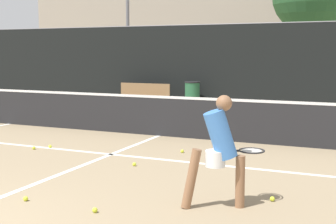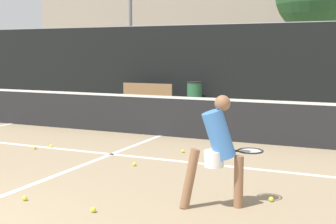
# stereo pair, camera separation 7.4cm
# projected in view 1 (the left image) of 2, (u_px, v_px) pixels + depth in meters

# --- Properties ---
(court_service_line) EXTENTS (8.25, 0.10, 0.01)m
(court_service_line) POSITION_uv_depth(u_px,v_px,m) (111.00, 154.00, 9.00)
(court_service_line) COLOR white
(court_service_line) RESTS_ON ground
(court_center_mark) EXTENTS (0.10, 6.42, 0.01)m
(court_center_mark) POSITION_uv_depth(u_px,v_px,m) (81.00, 166.00, 8.08)
(court_center_mark) COLOR white
(court_center_mark) RESTS_ON ground
(net) EXTENTS (11.09, 0.09, 1.07)m
(net) POSITION_uv_depth(u_px,v_px,m) (159.00, 114.00, 10.93)
(net) COLOR slate
(net) RESTS_ON ground
(fence_back) EXTENTS (24.00, 0.06, 2.90)m
(fence_back) POSITION_uv_depth(u_px,v_px,m) (226.00, 67.00, 15.74)
(fence_back) COLOR black
(fence_back) RESTS_ON ground
(player_practicing) EXTENTS (1.00, 0.90, 1.44)m
(player_practicing) POSITION_uv_depth(u_px,v_px,m) (220.00, 147.00, 5.85)
(player_practicing) COLOR #8C6042
(player_practicing) RESTS_ON ground
(tennis_ball_scattered_1) EXTENTS (0.07, 0.07, 0.07)m
(tennis_ball_scattered_1) POSITION_uv_depth(u_px,v_px,m) (34.00, 148.00, 9.45)
(tennis_ball_scattered_1) COLOR #D1E033
(tennis_ball_scattered_1) RESTS_ON ground
(tennis_ball_scattered_2) EXTENTS (0.07, 0.07, 0.07)m
(tennis_ball_scattered_2) POSITION_uv_depth(u_px,v_px,m) (272.00, 199.00, 6.18)
(tennis_ball_scattered_2) COLOR #D1E033
(tennis_ball_scattered_2) RESTS_ON ground
(tennis_ball_scattered_3) EXTENTS (0.07, 0.07, 0.07)m
(tennis_ball_scattered_3) POSITION_uv_depth(u_px,v_px,m) (26.00, 199.00, 6.19)
(tennis_ball_scattered_3) COLOR #D1E033
(tennis_ball_scattered_3) RESTS_ON ground
(tennis_ball_scattered_4) EXTENTS (0.07, 0.07, 0.07)m
(tennis_ball_scattered_4) POSITION_uv_depth(u_px,v_px,m) (50.00, 146.00, 9.59)
(tennis_ball_scattered_4) COLOR #D1E033
(tennis_ball_scattered_4) RESTS_ON ground
(tennis_ball_scattered_7) EXTENTS (0.07, 0.07, 0.07)m
(tennis_ball_scattered_7) POSITION_uv_depth(u_px,v_px,m) (95.00, 210.00, 5.74)
(tennis_ball_scattered_7) COLOR #D1E033
(tennis_ball_scattered_7) RESTS_ON ground
(tennis_ball_scattered_8) EXTENTS (0.07, 0.07, 0.07)m
(tennis_ball_scattered_8) POSITION_uv_depth(u_px,v_px,m) (182.00, 151.00, 9.13)
(tennis_ball_scattered_8) COLOR #D1E033
(tennis_ball_scattered_8) RESTS_ON ground
(tennis_ball_scattered_9) EXTENTS (0.07, 0.07, 0.07)m
(tennis_ball_scattered_9) POSITION_uv_depth(u_px,v_px,m) (134.00, 164.00, 8.08)
(tennis_ball_scattered_9) COLOR #D1E033
(tennis_ball_scattered_9) RESTS_ON ground
(courtside_bench) EXTENTS (1.90, 0.41, 0.86)m
(courtside_bench) POSITION_uv_depth(u_px,v_px,m) (144.00, 94.00, 16.35)
(courtside_bench) COLOR olive
(courtside_bench) RESTS_ON ground
(trash_bin) EXTENTS (0.52, 0.52, 0.96)m
(trash_bin) POSITION_uv_depth(u_px,v_px,m) (192.00, 96.00, 15.81)
(trash_bin) COLOR #28603D
(trash_bin) RESTS_ON ground
(parked_car) EXTENTS (1.88, 4.00, 1.54)m
(parked_car) POSITION_uv_depth(u_px,v_px,m) (280.00, 87.00, 17.52)
(parked_car) COLOR navy
(parked_car) RESTS_ON ground
(building_far) EXTENTS (36.00, 2.40, 6.70)m
(building_far) POSITION_uv_depth(u_px,v_px,m) (293.00, 28.00, 28.04)
(building_far) COLOR gray
(building_far) RESTS_ON ground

